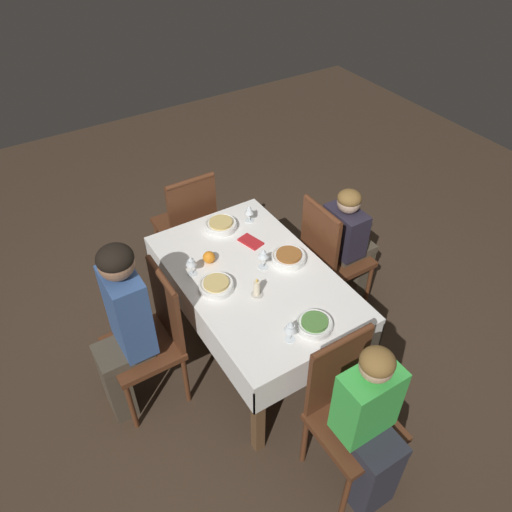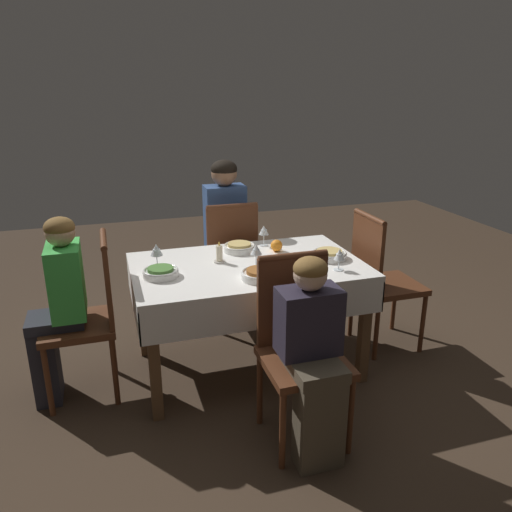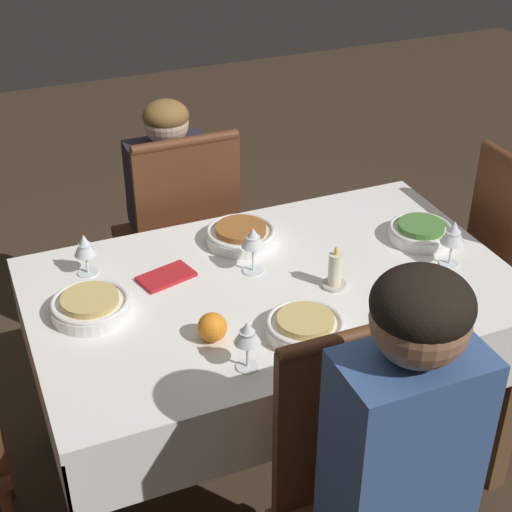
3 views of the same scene
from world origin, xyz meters
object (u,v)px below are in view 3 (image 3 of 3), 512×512
Objects in this scene: person_child_dark at (167,208)px; bowl_west at (90,305)px; chair_south at (367,506)px; chair_north at (181,236)px; wine_glass_east at (454,234)px; napkin_red_folded at (166,277)px; bowl_north at (241,234)px; wine_glass_north at (253,239)px; wine_glass_west at (85,247)px; bowl_south at (305,326)px; bowl_east at (421,231)px; dining_table at (273,309)px; candle_centerpiece at (335,273)px; wine_glass_south at (247,334)px; orange_fruit at (212,327)px; person_adult_denim at (410,503)px.

person_child_dark is 4.61× the size of bowl_west.
chair_south is 1.00× the size of chair_north.
wine_glass_east is at bearing -8.71° from bowl_west.
chair_south is at bearing 90.77° from person_child_dark.
bowl_north is at bearing 21.66° from napkin_red_folded.
wine_glass_west is (-0.46, 0.18, -0.02)m from wine_glass_north.
bowl_south is at bearing -88.21° from wine_glass_north.
chair_south is 0.88m from napkin_red_folded.
bowl_east and bowl_west have the same top height.
napkin_red_folded reaches higher than dining_table.
wine_glass_west reaches higher than bowl_west.
person_child_dark is 0.98m from candle_centerpiece.
bowl_north is 0.37m from candle_centerpiece.
chair_south reaches higher than candle_centerpiece.
wine_glass_south is at bearing -50.24° from bowl_west.
wine_glass_south is 0.65m from wine_glass_west.
bowl_north is at bearing 60.04° from orange_fruit.
chair_south is 0.82m from wine_glass_north.
wine_glass_east is at bearing 51.02° from person_adult_denim.
person_child_dark is 1.06m from orange_fruit.
napkin_red_folded is (-0.07, 0.47, -0.10)m from wine_glass_south.
wine_glass_north is at bearing 91.79° from bowl_south.
chair_south is 0.48m from bowl_south.
dining_table is 17.84× the size of orange_fruit.
wine_glass_east is at bearing 122.59° from person_child_dark.
dining_table is 1.45× the size of chair_south.
orange_fruit reaches higher than dining_table.
bowl_west is (-1.06, -0.00, -0.00)m from bowl_east.
wine_glass_east is 1.88× the size of orange_fruit.
wine_glass_east is 1.08m from bowl_west.
napkin_red_folded is (-0.82, 0.09, -0.02)m from bowl_east.
wine_glass_west is at bearing 179.50° from bowl_north.
wine_glass_west is (-0.41, -0.42, 0.28)m from chair_north.
candle_centerpiece is at bearing 13.59° from orange_fruit.
person_child_dark is at bearing 127.59° from bowl_east.
wine_glass_north reaches higher than bowl_north.
orange_fruit reaches higher than bowl_east.
wine_glass_east reaches higher than wine_glass_west.
bowl_south is 2.69× the size of orange_fruit.
bowl_east is 1.53× the size of candle_centerpiece.
person_adult_denim is 1.23× the size of person_child_dark.
chair_south reaches higher than bowl_west.
person_child_dark is 1.21m from wine_glass_south.
candle_centerpiece is at bearing -27.91° from wine_glass_west.
orange_fruit is at bearing -144.72° from dining_table.
napkin_red_folded is (-0.21, -0.70, 0.17)m from person_child_dark.
person_child_dark is 7.67× the size of wine_glass_west.
chair_north is at bearing 78.29° from orange_fruit.
person_adult_denim is at bearing -91.55° from wine_glass_north.
person_adult_denim is 0.93m from wine_glass_north.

